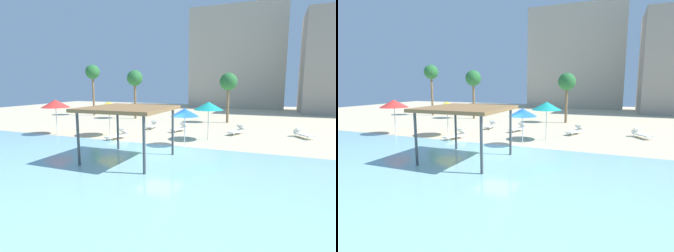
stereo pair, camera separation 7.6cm
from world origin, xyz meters
The scene contains 16 objects.
ground_plane centered at (0.00, 0.00, 0.00)m, with size 80.00×80.00×0.00m, color beige.
lagoon_water centered at (0.00, -5.25, 0.02)m, with size 44.00×13.50×0.04m, color #8CC6CC.
shade_pavilion centered at (-0.71, -2.60, 2.80)m, with size 4.44×4.44×2.98m.
beach_umbrella_yellow_0 centered at (-5.83, 3.19, 2.48)m, with size 2.34×2.34×2.81m.
beach_umbrella_red_2 centered at (-10.19, 1.96, 2.61)m, with size 2.32×2.32×2.93m.
beach_umbrella_blue_3 centered at (1.06, 1.84, 2.32)m, with size 1.92×1.92×2.59m.
beach_umbrella_teal_4 centered at (2.06, 4.47, 2.59)m, with size 2.22×2.22×2.90m.
lounge_chair_0 centered at (8.84, 8.11, 0.33)m, with size 1.52×1.92×0.74m.
lounge_chair_1 centered at (-4.09, 7.85, 0.33)m, with size 0.76×1.94×0.74m.
lounge_chair_2 centered at (-1.12, 7.22, 0.33)m, with size 1.20×1.99×0.74m.
lounge_chair_3 centered at (3.84, 7.70, 0.33)m, with size 1.34×1.97×0.74m.
lounge_chair_4 centered at (-4.48, 2.25, 0.33)m, with size 1.14×1.99×0.74m.
palm_tree_0 centered at (-9.23, 13.89, 4.80)m, with size 1.90×1.90×5.88m.
palm_tree_1 centered at (-16.20, 15.00, 5.64)m, with size 1.90×1.90×6.77m.
palm_tree_2 centered at (1.88, 14.47, 4.37)m, with size 1.90×1.90×5.42m.
hotel_block_0 centered at (-0.11, 36.98, 8.78)m, with size 16.38×8.69×17.55m, color #B2A893.
Camera 2 is at (6.70, -15.27, 4.18)m, focal length 28.81 mm.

